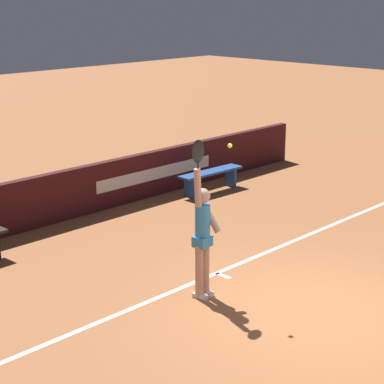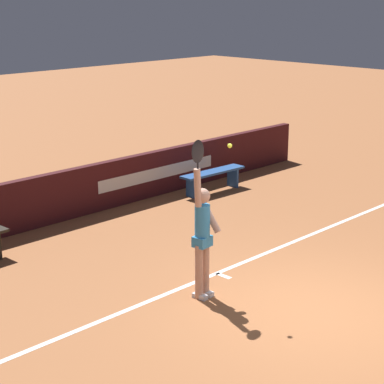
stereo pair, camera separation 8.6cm
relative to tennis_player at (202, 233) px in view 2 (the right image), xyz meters
name	(u,v)px [view 2 (the right image)]	position (x,y,z in m)	size (l,w,h in m)	color
ground_plane	(320,312)	(0.82, -1.58, -1.02)	(60.00, 60.00, 0.00)	#A56238
court_lines	(352,324)	(0.82, -2.12, -1.02)	(11.48, 5.28, 0.00)	white
back_wall	(68,194)	(0.83, 4.56, -0.51)	(14.48, 0.18, 1.02)	#3F1316
tennis_player	(202,233)	(0.00, 0.00, 0.00)	(0.47, 0.38, 2.47)	tan
tennis_ball	(230,146)	(0.19, -0.34, 1.35)	(0.07, 0.07, 0.07)	#CFDC2E
courtside_bench_near	(213,176)	(4.32, 3.80, -0.63)	(1.76, 0.43, 0.50)	#275196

